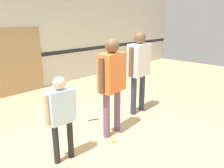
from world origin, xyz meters
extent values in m
plane|color=tan|center=(0.00, 0.00, 0.00)|extent=(16.00, 16.00, 0.00)
cube|color=beige|center=(0.00, 3.44, 1.60)|extent=(16.00, 0.06, 3.20)
cube|color=black|center=(0.00, 3.41, 1.02)|extent=(16.00, 0.01, 0.12)
cylinder|color=#6B4C70|center=(-0.02, -0.12, 0.42)|extent=(0.12, 0.12, 0.84)
cylinder|color=#6B4C70|center=(0.30, -0.09, 0.42)|extent=(0.12, 0.12, 0.84)
cube|color=orange|center=(0.14, -0.11, 1.17)|extent=(0.51, 0.31, 0.66)
sphere|color=brown|center=(0.14, -0.11, 1.62)|extent=(0.24, 0.24, 0.24)
cylinder|color=brown|center=(-0.15, -0.13, 1.16)|extent=(0.09, 0.09, 0.59)
cylinder|color=brown|center=(0.43, -0.08, 1.16)|extent=(0.09, 0.09, 0.59)
cylinder|color=#232328|center=(-1.05, -0.11, 0.31)|extent=(0.09, 0.09, 0.62)
cylinder|color=#232328|center=(-0.81, -0.13, 0.31)|extent=(0.09, 0.09, 0.62)
cube|color=silver|center=(-0.93, -0.12, 0.87)|extent=(0.38, 0.24, 0.49)
sphere|color=#DBAD89|center=(-0.93, -0.12, 1.21)|extent=(0.18, 0.18, 0.18)
cylinder|color=#DBAD89|center=(-1.14, -0.10, 0.86)|extent=(0.06, 0.06, 0.44)
cylinder|color=#DBAD89|center=(-0.72, -0.14, 0.86)|extent=(0.06, 0.06, 0.44)
cylinder|color=#2D334C|center=(1.43, 0.14, 0.43)|extent=(0.13, 0.13, 0.87)
cylinder|color=#2D334C|center=(1.10, 0.14, 0.43)|extent=(0.13, 0.13, 0.87)
cube|color=silver|center=(1.27, 0.14, 1.21)|extent=(0.51, 0.29, 0.69)
sphere|color=brown|center=(1.27, 0.14, 1.68)|extent=(0.25, 0.25, 0.25)
cylinder|color=brown|center=(1.57, 0.15, 1.20)|extent=(0.09, 0.09, 0.61)
cylinder|color=brown|center=(0.97, 0.13, 1.20)|extent=(0.09, 0.09, 0.61)
torus|color=#C6D838|center=(0.52, 0.44, 0.01)|extent=(0.41, 0.41, 0.02)
cylinder|color=silver|center=(0.52, 0.44, 0.01)|extent=(0.27, 0.27, 0.01)
cylinder|color=black|center=(0.29, 0.55, 0.01)|extent=(0.21, 0.11, 0.02)
sphere|color=black|center=(0.20, 0.60, 0.01)|extent=(0.03, 0.03, 0.03)
sphere|color=#CCE038|center=(-0.09, -0.34, 0.03)|extent=(0.07, 0.07, 0.07)
sphere|color=#CCE038|center=(0.68, 0.46, 0.03)|extent=(0.07, 0.07, 0.07)
camera|label=1|loc=(-2.54, -2.59, 2.04)|focal=35.00mm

